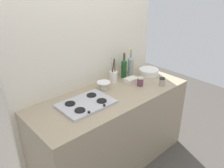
{
  "coord_description": "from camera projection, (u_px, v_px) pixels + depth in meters",
  "views": [
    {
      "loc": [
        -1.46,
        -1.6,
        2.04
      ],
      "look_at": [
        0.0,
        0.0,
        1.02
      ],
      "focal_mm": 36.98,
      "sensor_mm": 36.0,
      "label": 1
    }
  ],
  "objects": [
    {
      "name": "ground_plane",
      "position": [
        112.0,
        159.0,
        2.82
      ],
      "size": [
        6.0,
        6.0,
        0.0
      ],
      "primitive_type": "plane",
      "color": "#47423D",
      "rests_on": "ground"
    },
    {
      "name": "counter_block",
      "position": [
        112.0,
        129.0,
        2.63
      ],
      "size": [
        1.8,
        0.7,
        0.9
      ],
      "primitive_type": "cube",
      "color": "tan",
      "rests_on": "ground"
    },
    {
      "name": "backsplash_panel",
      "position": [
        89.0,
        57.0,
        2.56
      ],
      "size": [
        1.9,
        0.06,
        2.45
      ],
      "primitive_type": "cube",
      "color": "beige",
      "rests_on": "ground"
    },
    {
      "name": "stovetop_hob",
      "position": [
        86.0,
        104.0,
        2.23
      ],
      "size": [
        0.52,
        0.36,
        0.04
      ],
      "color": "#B2B2B7",
      "rests_on": "counter_block"
    },
    {
      "name": "plate_stack",
      "position": [
        149.0,
        72.0,
        2.92
      ],
      "size": [
        0.25,
        0.25,
        0.07
      ],
      "color": "white",
      "rests_on": "counter_block"
    },
    {
      "name": "wine_bottle_leftmost",
      "position": [
        124.0,
        68.0,
        2.8
      ],
      "size": [
        0.07,
        0.07,
        0.31
      ],
      "color": "#19471E",
      "rests_on": "counter_block"
    },
    {
      "name": "wine_bottle_mid_left",
      "position": [
        131.0,
        65.0,
        2.86
      ],
      "size": [
        0.07,
        0.07,
        0.34
      ],
      "color": "gray",
      "rests_on": "counter_block"
    },
    {
      "name": "mixing_bowl",
      "position": [
        104.0,
        85.0,
        2.54
      ],
      "size": [
        0.15,
        0.15,
        0.08
      ],
      "color": "white",
      "rests_on": "counter_block"
    },
    {
      "name": "butter_dish",
      "position": [
        131.0,
        80.0,
        2.7
      ],
      "size": [
        0.16,
        0.12,
        0.06
      ],
      "primitive_type": "cube",
      "rotation": [
        0.0,
        0.0,
        -0.06
      ],
      "color": "silver",
      "rests_on": "counter_block"
    },
    {
      "name": "utensil_crock",
      "position": [
        113.0,
        76.0,
        2.69
      ],
      "size": [
        0.09,
        0.09,
        0.31
      ],
      "color": "silver",
      "rests_on": "counter_block"
    },
    {
      "name": "condiment_jar_front",
      "position": [
        162.0,
        82.0,
        2.61
      ],
      "size": [
        0.07,
        0.07,
        0.1
      ],
      "color": "#9E998C",
      "rests_on": "counter_block"
    },
    {
      "name": "condiment_jar_rear",
      "position": [
        140.0,
        82.0,
        2.61
      ],
      "size": [
        0.08,
        0.08,
        0.1
      ],
      "color": "#66384C",
      "rests_on": "counter_block"
    }
  ]
}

